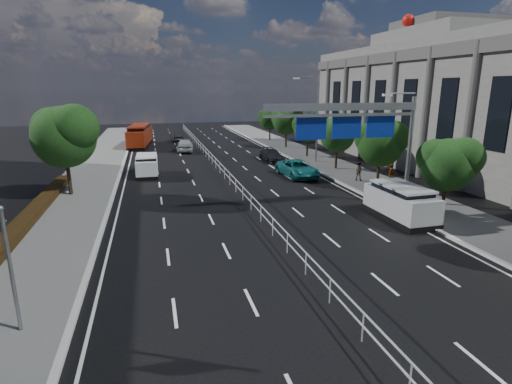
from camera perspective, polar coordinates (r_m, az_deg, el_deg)
name	(u,v)px	position (r m, az deg, el deg)	size (l,w,h in m)	color
ground	(321,293)	(16.24, 9.21, -14.00)	(160.00, 160.00, 0.00)	black
kerb_near	(71,325)	(15.35, -24.89, -16.82)	(0.25, 140.00, 0.15)	silver
kerb_far	(508,266)	(21.26, 32.31, -8.88)	(0.25, 140.00, 0.15)	silver
median_fence	(221,169)	(36.67, -5.00, 3.27)	(0.05, 85.00, 1.02)	silver
overhead_gantry	(359,123)	(26.39, 14.44, 9.58)	(10.24, 0.38, 7.45)	gray
streetlight_far	(315,113)	(42.38, 8.40, 11.10)	(2.78, 2.40, 9.00)	gray
civic_hall	(452,103)	(45.90, 26.21, 11.38)	(14.40, 36.00, 14.35)	slate
near_tree_back	(65,133)	(31.64, -25.68, 7.57)	(4.84, 4.51, 6.69)	black
far_tree_c	(449,162)	(26.71, 25.86, 3.90)	(3.52, 3.28, 4.94)	black
far_tree_d	(381,142)	(32.66, 17.45, 6.88)	(3.85, 3.59, 5.34)	black
far_tree_e	(338,133)	(39.18, 11.63, 8.25)	(3.63, 3.38, 5.13)	black
far_tree_f	(308,127)	(46.00, 7.48, 9.25)	(3.52, 3.28, 5.02)	black
far_tree_g	(287,119)	(52.98, 4.41, 10.32)	(3.96, 3.69, 5.45)	black
far_tree_h	(270,118)	(60.12, 2.04, 10.55)	(3.41, 3.18, 4.91)	black
white_minivan	(147,165)	(37.48, -15.30, 3.68)	(1.98, 4.40, 1.89)	black
red_bus	(140,135)	(56.84, -16.28, 7.80)	(3.36, 9.85, 2.89)	black
near_car_silver	(185,145)	(50.84, -10.11, 6.62)	(1.93, 4.79, 1.63)	#A4A8AC
near_car_dark	(177,137)	(60.87, -11.28, 7.72)	(1.42, 4.06, 1.34)	black
silver_minivan	(401,202)	(25.59, 19.95, -1.41)	(2.22, 5.11, 2.11)	black
parked_car_teal	(298,169)	(35.91, 5.98, 3.35)	(2.45, 5.31, 1.48)	#166466
parked_car_dark	(272,155)	(43.34, 2.27, 5.24)	(1.80, 4.44, 1.29)	black
pedestrian_a	(391,170)	(35.55, 18.74, 2.93)	(0.62, 0.40, 1.69)	gray
pedestrian_b	(358,171)	(34.73, 14.41, 2.86)	(0.75, 0.58, 1.53)	gray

